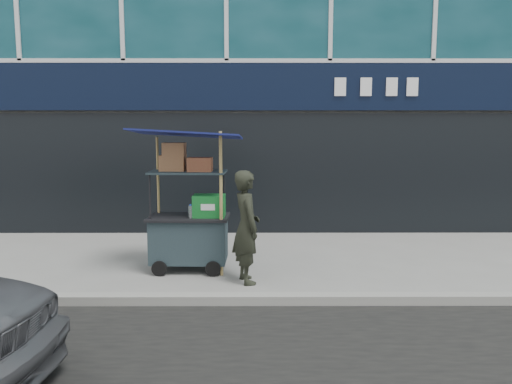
{
  "coord_description": "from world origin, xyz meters",
  "views": [
    {
      "loc": [
        0.53,
        -6.01,
        2.14
      ],
      "look_at": [
        0.56,
        1.2,
        1.19
      ],
      "focal_mm": 35.0,
      "sensor_mm": 36.0,
      "label": 1
    }
  ],
  "objects": [
    {
      "name": "vendor_cart",
      "position": [
        -0.42,
        1.27,
        0.74
      ],
      "size": [
        1.59,
        1.14,
        2.12
      ],
      "rotation": [
        0.0,
        0.0,
        -0.02
      ],
      "color": "black",
      "rests_on": "ground"
    },
    {
      "name": "ground",
      "position": [
        0.0,
        0.0,
        0.0
      ],
      "size": [
        80.0,
        80.0,
        0.0
      ],
      "primitive_type": "plane",
      "color": "slate",
      "rests_on": "ground"
    },
    {
      "name": "curb",
      "position": [
        0.0,
        -0.2,
        0.06
      ],
      "size": [
        80.0,
        0.18,
        0.12
      ],
      "primitive_type": "cube",
      "color": "gray",
      "rests_on": "ground"
    },
    {
      "name": "vendor_man",
      "position": [
        0.42,
        0.68,
        0.78
      ],
      "size": [
        0.52,
        0.65,
        1.55
      ],
      "primitive_type": "imported",
      "rotation": [
        0.0,
        0.0,
        1.88
      ],
      "color": "black",
      "rests_on": "ground"
    }
  ]
}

